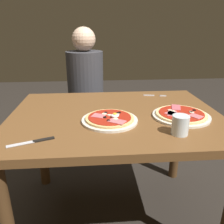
# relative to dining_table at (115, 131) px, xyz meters

# --- Properties ---
(ground_plane) EXTENTS (8.00, 8.00, 0.00)m
(ground_plane) POSITION_rel_dining_table_xyz_m (0.00, 0.00, -0.62)
(ground_plane) COLOR #28231E
(dining_table) EXTENTS (1.17, 0.88, 0.73)m
(dining_table) POSITION_rel_dining_table_xyz_m (0.00, 0.00, 0.00)
(dining_table) COLOR brown
(dining_table) RESTS_ON ground
(pizza_foreground) EXTENTS (0.29, 0.29, 0.05)m
(pizza_foreground) POSITION_rel_dining_table_xyz_m (-0.04, -0.11, 0.12)
(pizza_foreground) COLOR silver
(pizza_foreground) RESTS_ON dining_table
(pizza_across_left) EXTENTS (0.31, 0.31, 0.03)m
(pizza_across_left) POSITION_rel_dining_table_xyz_m (0.35, -0.08, 0.12)
(pizza_across_left) COLOR silver
(pizza_across_left) RESTS_ON dining_table
(water_glass_near) EXTENTS (0.08, 0.08, 0.09)m
(water_glass_near) POSITION_rel_dining_table_xyz_m (0.26, -0.28, 0.15)
(water_glass_near) COLOR silver
(water_glass_near) RESTS_ON dining_table
(fork) EXTENTS (0.16, 0.04, 0.00)m
(fork) POSITION_rel_dining_table_xyz_m (0.30, 0.32, 0.11)
(fork) COLOR silver
(fork) RESTS_ON dining_table
(knife) EXTENTS (0.19, 0.09, 0.01)m
(knife) POSITION_rel_dining_table_xyz_m (-0.37, -0.31, 0.11)
(knife) COLOR silver
(knife) RESTS_ON dining_table
(diner_person) EXTENTS (0.32, 0.32, 1.18)m
(diner_person) POSITION_rel_dining_table_xyz_m (-0.19, 0.84, -0.06)
(diner_person) COLOR black
(diner_person) RESTS_ON ground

